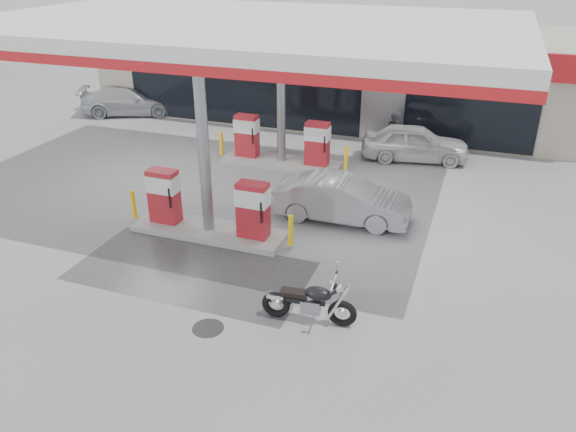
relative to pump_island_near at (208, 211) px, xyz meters
name	(u,v)px	position (x,y,z in m)	size (l,w,h in m)	color
ground	(174,267)	(0.00, -2.00, -0.71)	(90.00, 90.00, 0.00)	gray
wet_patch	(191,271)	(0.50, -2.00, -0.71)	(6.00, 3.00, 0.00)	#4C4C4F
drain_cover	(208,328)	(2.00, -4.00, -0.71)	(0.70, 0.70, 0.01)	#38383A
store_building	(338,70)	(0.01, 13.94, 1.30)	(22.00, 8.22, 4.00)	#AA9F8E
canopy	(245,30)	(0.00, 3.00, 4.56)	(16.00, 10.02, 5.51)	silver
pump_island_near	(208,211)	(0.00, 0.00, 0.00)	(5.14, 1.30, 1.78)	#9E9E99
pump_island_far	(281,146)	(0.00, 6.00, 0.00)	(5.14, 1.30, 1.78)	#9E9E99
parked_motorcycle	(310,303)	(4.02, -2.99, -0.22)	(2.14, 0.82, 1.10)	black
sedan_white	(415,143)	(4.65, 8.20, -0.02)	(1.63, 4.04, 1.38)	silver
attendant	(395,132)	(3.76, 8.80, 0.12)	(0.81, 0.63, 1.66)	#4E4E52
hatchback_silver	(342,199)	(3.36, 2.20, -0.04)	(1.42, 4.07, 1.34)	#97989F
parked_car_left	(130,101)	(-9.36, 10.00, -0.04)	(1.89, 4.64, 1.35)	#A5A9AD
parked_car_right	(550,129)	(9.64, 12.00, -0.06)	(2.15, 4.65, 1.29)	black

